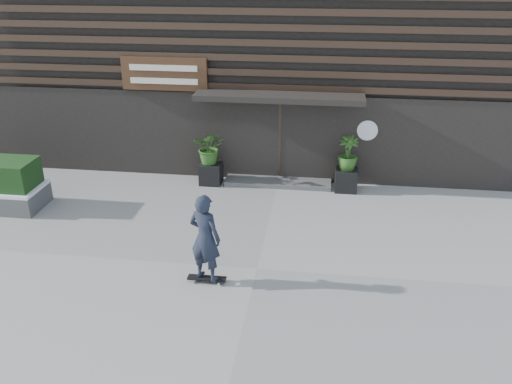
# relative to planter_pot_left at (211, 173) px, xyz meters

# --- Properties ---
(ground) EXTENTS (80.00, 80.00, 0.00)m
(ground) POSITION_rel_planter_pot_left_xyz_m (1.90, -4.40, -0.30)
(ground) COLOR gray
(ground) RESTS_ON ground
(entrance_step) EXTENTS (3.00, 0.80, 0.12)m
(entrance_step) POSITION_rel_planter_pot_left_xyz_m (1.90, 0.20, -0.24)
(entrance_step) COLOR #4B4C49
(entrance_step) RESTS_ON ground
(planter_pot_left) EXTENTS (0.60, 0.60, 0.60)m
(planter_pot_left) POSITION_rel_planter_pot_left_xyz_m (0.00, 0.00, 0.00)
(planter_pot_left) COLOR black
(planter_pot_left) RESTS_ON ground
(bamboo_left) EXTENTS (0.86, 0.75, 0.96)m
(bamboo_left) POSITION_rel_planter_pot_left_xyz_m (0.00, 0.00, 0.78)
(bamboo_left) COLOR #2D591E
(bamboo_left) RESTS_ON planter_pot_left
(planter_pot_right) EXTENTS (0.60, 0.60, 0.60)m
(planter_pot_right) POSITION_rel_planter_pot_left_xyz_m (3.80, 0.00, 0.00)
(planter_pot_right) COLOR black
(planter_pot_right) RESTS_ON ground
(bamboo_right) EXTENTS (0.54, 0.54, 0.96)m
(bamboo_right) POSITION_rel_planter_pot_left_xyz_m (3.80, 0.00, 0.78)
(bamboo_right) COLOR #2D591E
(bamboo_right) RESTS_ON planter_pot_right
(building) EXTENTS (18.00, 11.00, 8.00)m
(building) POSITION_rel_planter_pot_left_xyz_m (1.90, 5.56, 3.69)
(building) COLOR black
(building) RESTS_ON ground
(skateboarder) EXTENTS (0.78, 0.63, 1.91)m
(skateboarder) POSITION_rel_planter_pot_left_xyz_m (0.97, -5.02, 0.70)
(skateboarder) COLOR black
(skateboarder) RESTS_ON ground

